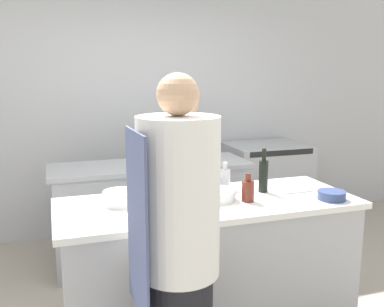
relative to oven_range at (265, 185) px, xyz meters
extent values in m
cube|color=silver|center=(-1.34, 0.41, 0.92)|extent=(8.00, 0.06, 2.80)
cube|color=#A8AAAF|center=(-1.34, -1.72, -0.03)|extent=(1.88, 0.73, 0.90)
cube|color=white|center=(-1.34, -1.72, 0.43)|extent=(1.96, 0.76, 0.04)
cube|color=#A8AAAF|center=(-1.44, -0.49, -0.03)|extent=(1.75, 0.60, 0.90)
cube|color=#A8AAAF|center=(-1.44, -0.49, 0.43)|extent=(1.82, 0.63, 0.04)
cube|color=#A8AAAF|center=(0.00, 0.00, 0.00)|extent=(0.88, 0.71, 0.97)
cube|color=black|center=(0.00, -0.35, -0.22)|extent=(0.71, 0.01, 0.34)
cube|color=black|center=(0.00, -0.35, 0.44)|extent=(0.75, 0.01, 0.06)
cylinder|color=white|center=(-1.74, -2.39, 0.71)|extent=(0.39, 0.39, 0.76)
cube|color=#4C567F|center=(-1.94, -2.40, 0.60)|extent=(0.02, 0.37, 0.86)
sphere|color=tan|center=(-1.74, -2.39, 1.18)|extent=(0.19, 0.19, 0.19)
cylinder|color=black|center=(-1.32, -1.12, -0.10)|extent=(0.29, 0.29, 0.76)
cylinder|color=white|center=(-1.32, -1.12, 0.61)|extent=(0.34, 0.34, 0.66)
cube|color=#2D2D33|center=(-1.14, -1.13, 0.51)|extent=(0.03, 0.32, 0.78)
sphere|color=tan|center=(-1.32, -1.12, 1.05)|extent=(0.23, 0.23, 0.23)
cylinder|color=silver|center=(-1.13, -1.48, 0.52)|extent=(0.08, 0.08, 0.14)
cylinder|color=silver|center=(-1.13, -1.48, 0.62)|extent=(0.04, 0.04, 0.05)
cylinder|color=black|center=(-0.90, -1.65, 0.57)|extent=(0.07, 0.07, 0.22)
cylinder|color=black|center=(-0.90, -1.65, 0.72)|extent=(0.03, 0.03, 0.09)
cylinder|color=#5B2319|center=(-1.11, -1.82, 0.52)|extent=(0.08, 0.08, 0.13)
cylinder|color=#5B2319|center=(-1.11, -1.82, 0.61)|extent=(0.04, 0.04, 0.05)
cylinder|color=#19471E|center=(-1.50, -1.64, 0.54)|extent=(0.08, 0.08, 0.17)
cylinder|color=#19471E|center=(-1.50, -1.64, 0.66)|extent=(0.04, 0.04, 0.07)
cylinder|color=white|center=(-1.30, -1.72, 0.49)|extent=(0.27, 0.27, 0.07)
cylinder|color=navy|center=(-0.56, -1.96, 0.48)|extent=(0.18, 0.18, 0.06)
cylinder|color=white|center=(-1.90, -1.62, 0.50)|extent=(0.23, 0.23, 0.09)
cube|color=white|center=(-0.63, -1.65, 0.46)|extent=(0.36, 0.22, 0.01)
cylinder|color=#A8AAAF|center=(-1.27, -0.59, 0.57)|extent=(0.25, 0.25, 0.23)
camera|label=1|loc=(-2.29, -4.24, 1.28)|focal=40.00mm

